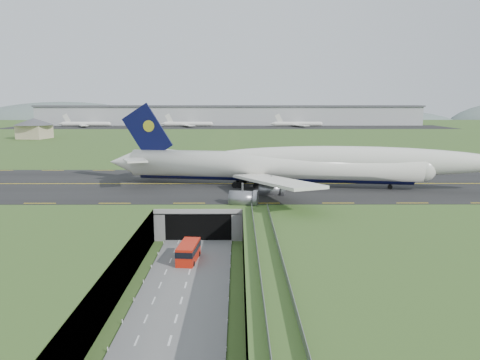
{
  "coord_description": "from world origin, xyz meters",
  "views": [
    {
      "loc": [
        7.24,
        -73.74,
        25.16
      ],
      "look_at": [
        7.58,
        20.0,
        9.23
      ],
      "focal_mm": 35.0,
      "sensor_mm": 36.0,
      "label": 1
    }
  ],
  "objects": [
    {
      "name": "taxiway",
      "position": [
        0.0,
        33.0,
        6.09
      ],
      "size": [
        800.0,
        44.0,
        0.18
      ],
      "primitive_type": "cube",
      "color": "black",
      "rests_on": "airfield_deck"
    },
    {
      "name": "ground",
      "position": [
        0.0,
        0.0,
        0.0
      ],
      "size": [
        900.0,
        900.0,
        0.0
      ],
      "primitive_type": "plane",
      "color": "#315622",
      "rests_on": "ground"
    },
    {
      "name": "shuttle_tram",
      "position": [
        -0.65,
        -2.95,
        1.62
      ],
      "size": [
        3.38,
        7.39,
        2.93
      ],
      "rotation": [
        0.0,
        0.0,
        -0.1
      ],
      "color": "red",
      "rests_on": "ground"
    },
    {
      "name": "guideway",
      "position": [
        11.0,
        -19.11,
        5.32
      ],
      "size": [
        3.0,
        53.0,
        7.05
      ],
      "color": "#A8A8A3",
      "rests_on": "ground"
    },
    {
      "name": "distant_hills",
      "position": [
        64.38,
        430.0,
        -4.0
      ],
      "size": [
        700.0,
        91.0,
        60.0
      ],
      "color": "#50605D",
      "rests_on": "ground"
    },
    {
      "name": "airfield_deck",
      "position": [
        0.0,
        0.0,
        3.0
      ],
      "size": [
        800.0,
        800.0,
        6.0
      ],
      "primitive_type": "cube",
      "color": "gray",
      "rests_on": "ground"
    },
    {
      "name": "service_building",
      "position": [
        -96.46,
        164.88,
        12.21
      ],
      "size": [
        22.27,
        22.27,
        10.49
      ],
      "rotation": [
        0.0,
        0.0,
        -0.17
      ],
      "color": "#C7B390",
      "rests_on": "ground"
    },
    {
      "name": "tunnel_portal",
      "position": [
        0.0,
        16.71,
        3.33
      ],
      "size": [
        17.0,
        22.3,
        6.0
      ],
      "color": "gray",
      "rests_on": "ground"
    },
    {
      "name": "trench_road",
      "position": [
        0.0,
        -7.5,
        0.1
      ],
      "size": [
        12.0,
        75.0,
        0.2
      ],
      "primitive_type": "cube",
      "color": "slate",
      "rests_on": "ground"
    },
    {
      "name": "cargo_terminal",
      "position": [
        -0.27,
        299.41,
        13.96
      ],
      "size": [
        320.0,
        67.0,
        15.6
      ],
      "color": "#B2B2B2",
      "rests_on": "ground"
    },
    {
      "name": "jumbo_jet",
      "position": [
        20.87,
        28.81,
        11.16
      ],
      "size": [
        88.4,
        57.41,
        19.23
      ],
      "rotation": [
        0.0,
        0.0,
        -0.16
      ],
      "color": "silver",
      "rests_on": "ground"
    }
  ]
}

